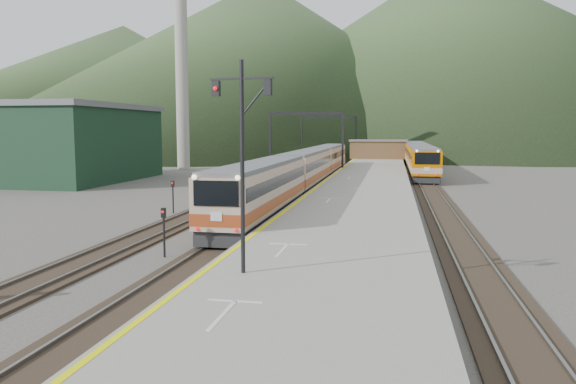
# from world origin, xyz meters

# --- Properties ---
(ground) EXTENTS (400.00, 400.00, 0.00)m
(ground) POSITION_xyz_m (0.00, 0.00, 0.00)
(ground) COLOR #47423D
(ground) RESTS_ON ground
(track_main) EXTENTS (2.60, 200.00, 0.23)m
(track_main) POSITION_xyz_m (0.00, 40.00, 0.07)
(track_main) COLOR black
(track_main) RESTS_ON ground
(track_far) EXTENTS (2.60, 200.00, 0.23)m
(track_far) POSITION_xyz_m (-5.00, 40.00, 0.07)
(track_far) COLOR black
(track_far) RESTS_ON ground
(track_second) EXTENTS (2.60, 200.00, 0.23)m
(track_second) POSITION_xyz_m (11.50, 40.00, 0.07)
(track_second) COLOR black
(track_second) RESTS_ON ground
(platform) EXTENTS (8.00, 100.00, 1.00)m
(platform) POSITION_xyz_m (5.60, 38.00, 0.50)
(platform) COLOR gray
(platform) RESTS_ON ground
(gantry_near) EXTENTS (9.55, 0.25, 8.00)m
(gantry_near) POSITION_xyz_m (-2.85, 55.00, 5.59)
(gantry_near) COLOR black
(gantry_near) RESTS_ON ground
(gantry_far) EXTENTS (9.55, 0.25, 8.00)m
(gantry_far) POSITION_xyz_m (-2.85, 80.00, 5.59)
(gantry_far) COLOR black
(gantry_far) RESTS_ON ground
(warehouse) EXTENTS (14.50, 20.50, 8.60)m
(warehouse) POSITION_xyz_m (-28.00, 42.00, 4.32)
(warehouse) COLOR black
(warehouse) RESTS_ON ground
(smokestack) EXTENTS (1.80, 1.80, 30.00)m
(smokestack) POSITION_xyz_m (-22.00, 62.00, 15.00)
(smokestack) COLOR #9E998E
(smokestack) RESTS_ON ground
(station_shed) EXTENTS (9.40, 4.40, 3.10)m
(station_shed) POSITION_xyz_m (5.60, 78.00, 2.57)
(station_shed) COLOR brown
(station_shed) RESTS_ON platform
(hill_a) EXTENTS (180.00, 180.00, 60.00)m
(hill_a) POSITION_xyz_m (-40.00, 190.00, 30.00)
(hill_a) COLOR #2E4225
(hill_a) RESTS_ON ground
(hill_b) EXTENTS (220.00, 220.00, 75.00)m
(hill_b) POSITION_xyz_m (30.00, 230.00, 37.50)
(hill_b) COLOR #2E4225
(hill_b) RESTS_ON ground
(hill_d) EXTENTS (200.00, 200.00, 55.00)m
(hill_d) POSITION_xyz_m (-120.00, 240.00, 27.50)
(hill_d) COLOR #2E4225
(hill_d) RESTS_ON ground
(main_train) EXTENTS (2.67, 54.90, 3.26)m
(main_train) POSITION_xyz_m (0.00, 36.75, 1.86)
(main_train) COLOR tan
(main_train) RESTS_ON track_main
(second_train) EXTENTS (3.05, 62.58, 3.73)m
(second_train) POSITION_xyz_m (11.50, 74.71, 2.09)
(second_train) COLOR #C36700
(second_train) RESTS_ON track_second
(signal_mast) EXTENTS (2.19, 0.41, 7.03)m
(signal_mast) POSITION_xyz_m (3.19, 2.31, 5.29)
(signal_mast) COLOR black
(signal_mast) RESTS_ON platform
(short_signal_a) EXTENTS (0.25, 0.21, 2.27)m
(short_signal_a) POSITION_xyz_m (-2.08, 8.03, 1.46)
(short_signal_a) COLOR black
(short_signal_a) RESTS_ON ground
(short_signal_b) EXTENTS (0.24, 0.19, 2.27)m
(short_signal_b) POSITION_xyz_m (-2.05, 27.76, 1.46)
(short_signal_b) COLOR black
(short_signal_b) RESTS_ON ground
(short_signal_c) EXTENTS (0.23, 0.18, 2.27)m
(short_signal_c) POSITION_xyz_m (-6.85, 20.81, 1.46)
(short_signal_c) COLOR black
(short_signal_c) RESTS_ON ground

